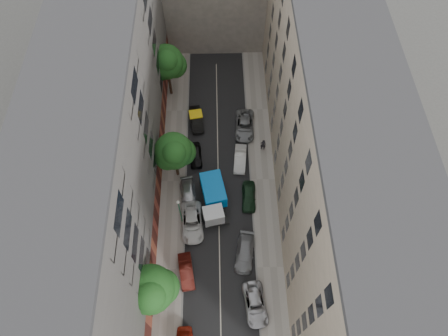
{
  "coord_description": "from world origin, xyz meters",
  "views": [
    {
      "loc": [
        0.18,
        -23.72,
        43.22
      ],
      "look_at": [
        0.67,
        -1.74,
        6.0
      ],
      "focal_mm": 32.0,
      "sensor_mm": 36.0,
      "label": 1
    }
  ],
  "objects_px": {
    "car_right_4": "(245,126)",
    "lamp_post": "(180,210)",
    "car_right_0": "(255,304)",
    "tree_mid": "(174,152)",
    "car_left_4": "(196,155)",
    "car_right_1": "(245,253)",
    "car_left_5": "(196,119)",
    "tree_near": "(152,291)",
    "car_left_3": "(188,195)",
    "car_right_3": "(240,159)",
    "car_left_2": "(192,222)",
    "pedestrian": "(263,145)",
    "car_right_2": "(249,196)",
    "tree_far": "(167,63)",
    "car_left_1": "(186,271)",
    "tarp_truck": "(213,198)"
  },
  "relations": [
    {
      "from": "tarp_truck",
      "to": "car_right_4",
      "type": "xyz_separation_m",
      "value": [
        4.2,
        10.91,
        -0.82
      ]
    },
    {
      "from": "tarp_truck",
      "to": "car_right_4",
      "type": "height_order",
      "value": "tarp_truck"
    },
    {
      "from": "car_right_0",
      "to": "lamp_post",
      "type": "height_order",
      "value": "lamp_post"
    },
    {
      "from": "car_left_3",
      "to": "pedestrian",
      "type": "relative_size",
      "value": 2.31
    },
    {
      "from": "car_right_4",
      "to": "tree_near",
      "type": "relative_size",
      "value": 0.63
    },
    {
      "from": "car_right_0",
      "to": "tree_near",
      "type": "xyz_separation_m",
      "value": [
        -9.9,
        0.36,
        5.15
      ]
    },
    {
      "from": "car_right_2",
      "to": "car_right_3",
      "type": "height_order",
      "value": "car_right_2"
    },
    {
      "from": "car_right_0",
      "to": "car_right_1",
      "type": "xyz_separation_m",
      "value": [
        -0.8,
        5.5,
        0.02
      ]
    },
    {
      "from": "car_left_2",
      "to": "car_right_0",
      "type": "xyz_separation_m",
      "value": [
        6.69,
        -9.2,
        -0.07
      ]
    },
    {
      "from": "car_right_0",
      "to": "tree_mid",
      "type": "xyz_separation_m",
      "value": [
        -8.5,
        15.87,
        4.6
      ]
    },
    {
      "from": "car_right_0",
      "to": "lamp_post",
      "type": "bearing_deg",
      "value": 122.35
    },
    {
      "from": "car_right_3",
      "to": "lamp_post",
      "type": "distance_m",
      "value": 11.34
    },
    {
      "from": "car_right_3",
      "to": "car_right_0",
      "type": "bearing_deg",
      "value": -82.01
    },
    {
      "from": "car_left_5",
      "to": "car_right_2",
      "type": "relative_size",
      "value": 1.07
    },
    {
      "from": "car_right_2",
      "to": "car_right_3",
      "type": "xyz_separation_m",
      "value": [
        -0.8,
        5.32,
        -0.01
      ]
    },
    {
      "from": "lamp_post",
      "to": "car_left_5",
      "type": "bearing_deg",
      "value": 84.54
    },
    {
      "from": "car_left_5",
      "to": "lamp_post",
      "type": "xyz_separation_m",
      "value": [
        -1.4,
        -14.65,
        3.08
      ]
    },
    {
      "from": "car_right_3",
      "to": "lamp_post",
      "type": "height_order",
      "value": "lamp_post"
    },
    {
      "from": "car_right_0",
      "to": "car_right_4",
      "type": "bearing_deg",
      "value": 82.51
    },
    {
      "from": "tree_near",
      "to": "car_left_3",
      "type": "bearing_deg",
      "value": 77.73
    },
    {
      "from": "car_left_3",
      "to": "car_left_4",
      "type": "relative_size",
      "value": 1.19
    },
    {
      "from": "car_left_2",
      "to": "car_left_5",
      "type": "distance_m",
      "value": 14.8
    },
    {
      "from": "car_left_2",
      "to": "tree_far",
      "type": "distance_m",
      "value": 20.79
    },
    {
      "from": "car_right_1",
      "to": "car_right_2",
      "type": "height_order",
      "value": "car_right_2"
    },
    {
      "from": "tree_near",
      "to": "tree_far",
      "type": "xyz_separation_m",
      "value": [
        -0.0,
        28.7,
        0.14
      ]
    },
    {
      "from": "car_right_4",
      "to": "lamp_post",
      "type": "height_order",
      "value": "lamp_post"
    },
    {
      "from": "car_right_2",
      "to": "tree_mid",
      "type": "distance_m",
      "value": 10.25
    },
    {
      "from": "car_left_4",
      "to": "car_right_1",
      "type": "xyz_separation_m",
      "value": [
        5.6,
        -12.9,
        0.04
      ]
    },
    {
      "from": "car_right_1",
      "to": "tree_mid",
      "type": "xyz_separation_m",
      "value": [
        -7.7,
        10.37,
        4.58
      ]
    },
    {
      "from": "tree_near",
      "to": "car_right_4",
      "type": "bearing_deg",
      "value": 66.18
    },
    {
      "from": "car_left_2",
      "to": "car_right_2",
      "type": "bearing_deg",
      "value": 20.93
    },
    {
      "from": "tree_mid",
      "to": "tree_near",
      "type": "bearing_deg",
      "value": -95.19
    },
    {
      "from": "car_right_0",
      "to": "car_right_2",
      "type": "xyz_separation_m",
      "value": [
        0.0,
        12.4,
        0.03
      ]
    },
    {
      "from": "car_left_3",
      "to": "tree_far",
      "type": "relative_size",
      "value": 0.52
    },
    {
      "from": "car_left_3",
      "to": "car_right_3",
      "type": "height_order",
      "value": "car_right_3"
    },
    {
      "from": "tree_far",
      "to": "tree_near",
      "type": "bearing_deg",
      "value": -90.0
    },
    {
      "from": "car_left_2",
      "to": "car_right_4",
      "type": "relative_size",
      "value": 1.0
    },
    {
      "from": "car_left_3",
      "to": "car_right_3",
      "type": "distance_m",
      "value": 8.07
    },
    {
      "from": "car_left_5",
      "to": "tree_far",
      "type": "height_order",
      "value": "tree_far"
    },
    {
      "from": "car_left_3",
      "to": "lamp_post",
      "type": "bearing_deg",
      "value": -106.9
    },
    {
      "from": "car_left_5",
      "to": "tree_near",
      "type": "height_order",
      "value": "tree_near"
    },
    {
      "from": "car_left_1",
      "to": "pedestrian",
      "type": "bearing_deg",
      "value": 50.63
    },
    {
      "from": "car_left_5",
      "to": "car_right_1",
      "type": "relative_size",
      "value": 0.93
    },
    {
      "from": "car_right_2",
      "to": "tree_mid",
      "type": "height_order",
      "value": "tree_mid"
    },
    {
      "from": "car_right_1",
      "to": "car_right_3",
      "type": "xyz_separation_m",
      "value": [
        0.0,
        12.22,
        -0.0
      ]
    },
    {
      "from": "car_right_4",
      "to": "tree_mid",
      "type": "bearing_deg",
      "value": -137.23
    },
    {
      "from": "car_left_1",
      "to": "car_left_4",
      "type": "bearing_deg",
      "value": 78.11
    },
    {
      "from": "car_left_4",
      "to": "car_right_4",
      "type": "xyz_separation_m",
      "value": [
        6.4,
        4.4,
        0.09
      ]
    },
    {
      "from": "car_left_5",
      "to": "tree_mid",
      "type": "relative_size",
      "value": 0.57
    },
    {
      "from": "pedestrian",
      "to": "car_left_3",
      "type": "bearing_deg",
      "value": 40.93
    }
  ]
}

